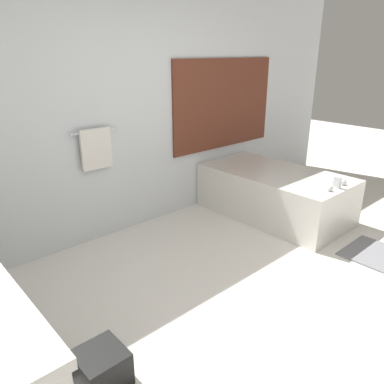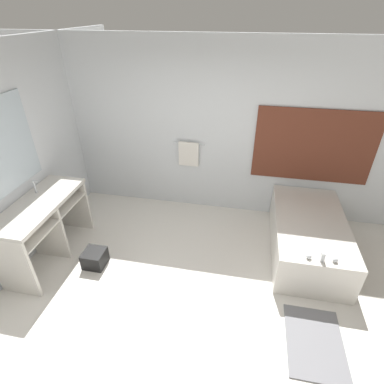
{
  "view_description": "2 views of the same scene",
  "coord_description": "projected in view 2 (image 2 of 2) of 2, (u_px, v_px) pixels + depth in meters",
  "views": [
    {
      "loc": [
        -2.0,
        -1.13,
        1.87
      ],
      "look_at": [
        -0.05,
        1.02,
        0.78
      ],
      "focal_mm": 35.0,
      "sensor_mm": 36.0,
      "label": 1
    },
    {
      "loc": [
        0.6,
        -2.13,
        2.98
      ],
      "look_at": [
        -0.04,
        1.11,
        0.93
      ],
      "focal_mm": 28.0,
      "sensor_mm": 36.0,
      "label": 2
    }
  ],
  "objects": [
    {
      "name": "waste_bin",
      "position": [
        95.0,
        258.0,
        4.01
      ],
      "size": [
        0.28,
        0.28,
        0.22
      ],
      "color": "black",
      "rests_on": "ground_plane"
    },
    {
      "name": "sink_faucet",
      "position": [
        35.0,
        187.0,
        3.9
      ],
      "size": [
        0.09,
        0.04,
        0.18
      ],
      "color": "silver",
      "rests_on": "vanity_counter"
    },
    {
      "name": "wall_back_with_blinds",
      "position": [
        212.0,
        132.0,
        4.58
      ],
      "size": [
        7.4,
        0.13,
        2.7
      ],
      "color": "silver",
      "rests_on": "ground_plane"
    },
    {
      "name": "ground_plane",
      "position": [
        177.0,
        311.0,
        3.44
      ],
      "size": [
        16.0,
        16.0,
        0.0
      ],
      "primitive_type": "plane",
      "color": "silver",
      "rests_on": "ground"
    },
    {
      "name": "bathtub",
      "position": [
        308.0,
        234.0,
        4.14
      ],
      "size": [
        0.93,
        1.72,
        0.67
      ],
      "color": "silver",
      "rests_on": "ground_plane"
    },
    {
      "name": "bath_mat",
      "position": [
        315.0,
        342.0,
        3.11
      ],
      "size": [
        0.58,
        0.83,
        0.02
      ],
      "color": "slate",
      "rests_on": "ground_plane"
    },
    {
      "name": "vanity_counter",
      "position": [
        44.0,
        217.0,
        3.89
      ],
      "size": [
        0.57,
        1.37,
        0.89
      ],
      "color": "silver",
      "rests_on": "ground_plane"
    }
  ]
}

